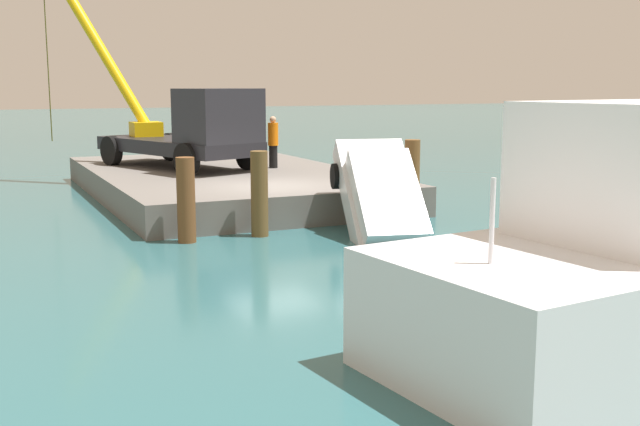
% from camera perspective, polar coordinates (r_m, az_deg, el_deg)
% --- Properties ---
extents(ground, '(200.00, 200.00, 0.00)m').
position_cam_1_polar(ground, '(21.41, -3.41, -0.23)').
color(ground, '#2D6066').
extents(dock, '(13.17, 7.92, 0.84)m').
position_cam_1_polar(dock, '(25.61, -7.17, 2.25)').
color(dock, slate).
rests_on(dock, ground).
extents(crane_truck, '(8.91, 5.88, 7.70)m').
position_cam_1_polar(crane_truck, '(25.83, -9.71, 6.29)').
color(crane_truck, black).
rests_on(crane_truck, dock).
extents(dock_worker, '(0.34, 0.34, 1.71)m').
position_cam_1_polar(dock_worker, '(25.85, -3.46, 5.24)').
color(dock_worker, black).
rests_on(dock_worker, dock).
extents(salvaged_car, '(4.18, 2.67, 3.54)m').
position_cam_1_polar(salvaged_car, '(18.26, 4.81, -0.02)').
color(salvaged_car, silver).
rests_on(salvaged_car, ground).
extents(piling_near, '(0.42, 0.42, 1.96)m').
position_cam_1_polar(piling_near, '(17.95, -9.80, 0.94)').
color(piling_near, brown).
rests_on(piling_near, ground).
extents(piling_mid, '(0.41, 0.41, 2.04)m').
position_cam_1_polar(piling_mid, '(18.47, -4.47, 1.41)').
color(piling_mid, brown).
rests_on(piling_mid, ground).
extents(piling_far, '(0.30, 0.30, 1.72)m').
position_cam_1_polar(piling_far, '(19.62, 2.64, 1.42)').
color(piling_far, brown).
rests_on(piling_far, ground).
extents(piling_end, '(0.39, 0.39, 2.19)m').
position_cam_1_polar(piling_end, '(20.12, 6.75, 2.25)').
color(piling_end, brown).
rests_on(piling_end, ground).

